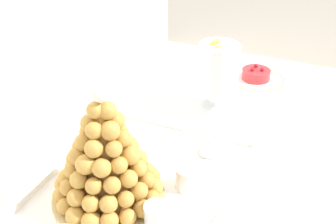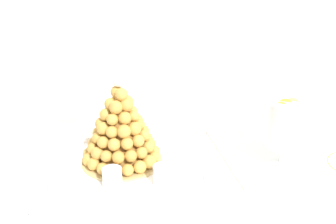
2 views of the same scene
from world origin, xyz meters
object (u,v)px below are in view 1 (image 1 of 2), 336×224
dessert_cup_centre (188,178)px  macaron_goblet (218,69)px  fruit_tart_plate (256,77)px  dessert_cup_mid_right (210,144)px  croquembouche (105,158)px  serving_tray (135,193)px  dessert_cup_mid_left (157,217)px

dessert_cup_centre → macaron_goblet: 0.41m
dessert_cup_centre → fruit_tart_plate: dessert_cup_centre is taller
dessert_cup_mid_right → fruit_tart_plate: bearing=-0.3°
macaron_goblet → dessert_cup_mid_right: bearing=-165.4°
croquembouche → fruit_tart_plate: (0.74, -0.16, -0.11)m
dessert_cup_centre → fruit_tart_plate: (0.63, -0.00, -0.02)m
serving_tray → fruit_tart_plate: size_ratio=2.93×
dessert_cup_mid_left → dessert_cup_centre: bearing=-4.7°
macaron_goblet → fruit_tart_plate: (0.23, -0.07, -0.12)m
croquembouche → dessert_cup_mid_right: croquembouche is taller
dessert_cup_mid_right → macaron_goblet: 0.27m
dessert_cup_mid_right → serving_tray: bearing=153.6°
dessert_cup_mid_right → fruit_tart_plate: dessert_cup_mid_right is taller
serving_tray → croquembouche: size_ratio=2.04×
dessert_cup_centre → dessert_cup_mid_right: 0.15m
serving_tray → dessert_cup_centre: (0.07, -0.11, 0.03)m
serving_tray → croquembouche: bearing=132.7°
dessert_cup_mid_left → macaron_goblet: (0.54, 0.05, 0.10)m
dessert_cup_centre → macaron_goblet: macaron_goblet is taller
macaron_goblet → dessert_cup_centre: bearing=-171.2°
croquembouche → macaron_goblet: croquembouche is taller
dessert_cup_centre → dessert_cup_mid_right: size_ratio=1.00×
macaron_goblet → croquembouche: bearing=170.0°
macaron_goblet → fruit_tart_plate: 0.27m
fruit_tart_plate → croquembouche: bearing=168.1°
dessert_cup_mid_left → fruit_tart_plate: size_ratio=0.28×
serving_tray → dessert_cup_mid_right: bearing=-26.4°
croquembouche → dessert_cup_centre: croquembouche is taller
dessert_cup_centre → macaron_goblet: bearing=8.8°
croquembouche → macaron_goblet: (0.50, -0.09, 0.01)m
croquembouche → dessert_cup_mid_right: (0.26, -0.15, -0.09)m
dessert_cup_mid_right → dessert_cup_centre: bearing=179.2°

